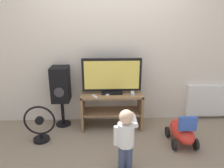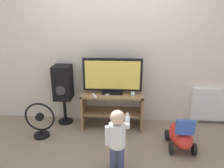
{
  "view_description": "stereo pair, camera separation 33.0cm",
  "coord_description": "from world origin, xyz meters",
  "px_view_note": "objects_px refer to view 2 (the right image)",
  "views": [
    {
      "loc": [
        -0.12,
        -3.01,
        1.79
      ],
      "look_at": [
        0.0,
        0.12,
        0.76
      ],
      "focal_mm": 35.0,
      "sensor_mm": 36.0,
      "label": 1
    },
    {
      "loc": [
        0.21,
        -3.01,
        1.79
      ],
      "look_at": [
        0.0,
        0.12,
        0.76
      ],
      "focal_mm": 35.0,
      "sensor_mm": 36.0,
      "label": 2
    }
  ],
  "objects_px": {
    "speaker_tower": "(63,84)",
    "remote_secondary": "(108,94)",
    "radiator": "(218,105)",
    "floor_fan": "(40,122)",
    "child": "(118,135)",
    "ride_on_toy": "(181,135)",
    "television": "(112,76)",
    "remote_primary": "(94,96)",
    "game_console": "(133,93)"
  },
  "relations": [
    {
      "from": "speaker_tower",
      "to": "remote_secondary",
      "type": "bearing_deg",
      "value": -11.5
    },
    {
      "from": "radiator",
      "to": "speaker_tower",
      "type": "bearing_deg",
      "value": -177.07
    },
    {
      "from": "speaker_tower",
      "to": "floor_fan",
      "type": "bearing_deg",
      "value": -116.73
    },
    {
      "from": "child",
      "to": "ride_on_toy",
      "type": "xyz_separation_m",
      "value": [
        0.85,
        0.48,
        -0.26
      ]
    },
    {
      "from": "remote_secondary",
      "to": "ride_on_toy",
      "type": "distance_m",
      "value": 1.2
    },
    {
      "from": "child",
      "to": "speaker_tower",
      "type": "distance_m",
      "value": 1.46
    },
    {
      "from": "television",
      "to": "remote_primary",
      "type": "relative_size",
      "value": 7.02
    },
    {
      "from": "television",
      "to": "floor_fan",
      "type": "bearing_deg",
      "value": -158.56
    },
    {
      "from": "ride_on_toy",
      "to": "child",
      "type": "bearing_deg",
      "value": -150.3
    },
    {
      "from": "child",
      "to": "floor_fan",
      "type": "bearing_deg",
      "value": 151.99
    },
    {
      "from": "radiator",
      "to": "remote_secondary",
      "type": "bearing_deg",
      "value": -171.04
    },
    {
      "from": "child",
      "to": "game_console",
      "type": "bearing_deg",
      "value": 78.79
    },
    {
      "from": "television",
      "to": "floor_fan",
      "type": "relative_size",
      "value": 1.66
    },
    {
      "from": "speaker_tower",
      "to": "floor_fan",
      "type": "height_order",
      "value": "speaker_tower"
    },
    {
      "from": "floor_fan",
      "to": "speaker_tower",
      "type": "bearing_deg",
      "value": 63.27
    },
    {
      "from": "ride_on_toy",
      "to": "speaker_tower",
      "type": "bearing_deg",
      "value": 161.0
    },
    {
      "from": "television",
      "to": "remote_secondary",
      "type": "relative_size",
      "value": 6.99
    },
    {
      "from": "television",
      "to": "remote_secondary",
      "type": "bearing_deg",
      "value": -121.85
    },
    {
      "from": "television",
      "to": "radiator",
      "type": "height_order",
      "value": "television"
    },
    {
      "from": "television",
      "to": "radiator",
      "type": "bearing_deg",
      "value": 6.37
    },
    {
      "from": "remote_secondary",
      "to": "child",
      "type": "distance_m",
      "value": 0.97
    },
    {
      "from": "speaker_tower",
      "to": "radiator",
      "type": "relative_size",
      "value": 1.11
    },
    {
      "from": "remote_primary",
      "to": "child",
      "type": "relative_size",
      "value": 0.17
    },
    {
      "from": "game_console",
      "to": "ride_on_toy",
      "type": "bearing_deg",
      "value": -37.19
    },
    {
      "from": "game_console",
      "to": "remote_primary",
      "type": "relative_size",
      "value": 1.3
    },
    {
      "from": "remote_primary",
      "to": "radiator",
      "type": "bearing_deg",
      "value": 10.33
    },
    {
      "from": "game_console",
      "to": "ride_on_toy",
      "type": "distance_m",
      "value": 0.92
    },
    {
      "from": "speaker_tower",
      "to": "remote_primary",
      "type": "bearing_deg",
      "value": -23.45
    },
    {
      "from": "television",
      "to": "child",
      "type": "distance_m",
      "value": 1.12
    },
    {
      "from": "floor_fan",
      "to": "ride_on_toy",
      "type": "distance_m",
      "value": 2.03
    },
    {
      "from": "ride_on_toy",
      "to": "television",
      "type": "bearing_deg",
      "value": 150.59
    },
    {
      "from": "television",
      "to": "game_console",
      "type": "relative_size",
      "value": 5.39
    },
    {
      "from": "television",
      "to": "remote_secondary",
      "type": "height_order",
      "value": "television"
    },
    {
      "from": "speaker_tower",
      "to": "ride_on_toy",
      "type": "xyz_separation_m",
      "value": [
        1.78,
        -0.61,
        -0.49
      ]
    },
    {
      "from": "speaker_tower",
      "to": "floor_fan",
      "type": "xyz_separation_m",
      "value": [
        -0.24,
        -0.48,
        -0.44
      ]
    },
    {
      "from": "game_console",
      "to": "floor_fan",
      "type": "relative_size",
      "value": 0.31
    },
    {
      "from": "radiator",
      "to": "child",
      "type": "bearing_deg",
      "value": -142.82
    },
    {
      "from": "game_console",
      "to": "speaker_tower",
      "type": "bearing_deg",
      "value": 174.11
    },
    {
      "from": "remote_secondary",
      "to": "radiator",
      "type": "xyz_separation_m",
      "value": [
        1.8,
        0.28,
        -0.25
      ]
    },
    {
      "from": "speaker_tower",
      "to": "television",
      "type": "bearing_deg",
      "value": -4.54
    },
    {
      "from": "remote_secondary",
      "to": "floor_fan",
      "type": "xyz_separation_m",
      "value": [
        -0.99,
        -0.32,
        -0.34
      ]
    },
    {
      "from": "television",
      "to": "floor_fan",
      "type": "distance_m",
      "value": 1.28
    },
    {
      "from": "game_console",
      "to": "speaker_tower",
      "type": "relative_size",
      "value": 0.17
    },
    {
      "from": "television",
      "to": "speaker_tower",
      "type": "relative_size",
      "value": 0.92
    },
    {
      "from": "child",
      "to": "ride_on_toy",
      "type": "distance_m",
      "value": 1.01
    },
    {
      "from": "television",
      "to": "speaker_tower",
      "type": "distance_m",
      "value": 0.83
    },
    {
      "from": "floor_fan",
      "to": "ride_on_toy",
      "type": "bearing_deg",
      "value": -3.92
    },
    {
      "from": "television",
      "to": "floor_fan",
      "type": "xyz_separation_m",
      "value": [
        -1.05,
        -0.41,
        -0.6
      ]
    },
    {
      "from": "child",
      "to": "ride_on_toy",
      "type": "bearing_deg",
      "value": 29.7
    },
    {
      "from": "remote_primary",
      "to": "remote_secondary",
      "type": "relative_size",
      "value": 0.99
    }
  ]
}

